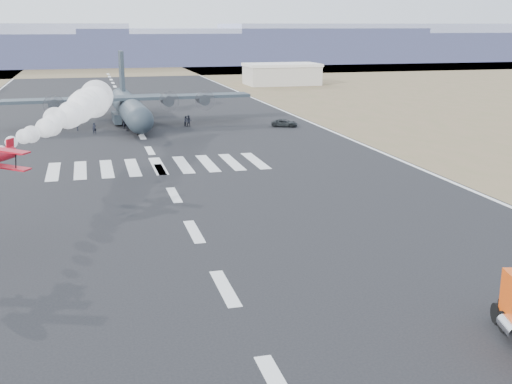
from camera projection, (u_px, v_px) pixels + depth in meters
name	position (u px, v px, depth m)	size (l,w,h in m)	color
scrub_far	(105.00, 69.00, 244.88)	(500.00, 80.00, 0.00)	brown
runway_markings	(150.00, 151.00, 85.82)	(60.00, 260.00, 0.01)	silver
ridge_seg_d	(102.00, 49.00, 271.31)	(150.00, 50.00, 13.00)	#8C93B2
ridge_seg_e	(251.00, 45.00, 287.12)	(150.00, 50.00, 15.00)	#8C93B2
ridge_seg_f	(384.00, 42.00, 302.92)	(150.00, 50.00, 17.00)	#8C93B2
ridge_seg_g	(503.00, 46.00, 319.48)	(150.00, 50.00, 13.00)	#8C93B2
hangar_right	(282.00, 74.00, 180.63)	(20.50, 12.50, 5.90)	#ACA699
smoke_trail	(83.00, 105.00, 74.19)	(10.04, 34.87, 4.16)	white
transport_aircraft	(129.00, 106.00, 108.65)	(40.60, 33.44, 11.74)	#212931
support_vehicle	(285.00, 123.00, 105.97)	(2.01, 4.36, 1.21)	black
crew_a	(124.00, 123.00, 103.97)	(0.61, 0.51, 1.69)	black
crew_b	(186.00, 121.00, 106.56)	(0.81, 0.50, 1.68)	black
crew_c	(78.00, 125.00, 101.81)	(1.17, 0.54, 1.81)	black
crew_d	(127.00, 125.00, 101.54)	(1.03, 0.53, 1.76)	black
crew_e	(57.00, 125.00, 102.57)	(0.84, 0.52, 1.72)	black
crew_f	(147.00, 122.00, 105.30)	(1.51, 0.49, 1.63)	black
crew_g	(94.00, 128.00, 98.82)	(0.63, 0.52, 1.73)	black
crew_h	(189.00, 121.00, 105.82)	(0.92, 0.57, 1.89)	black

